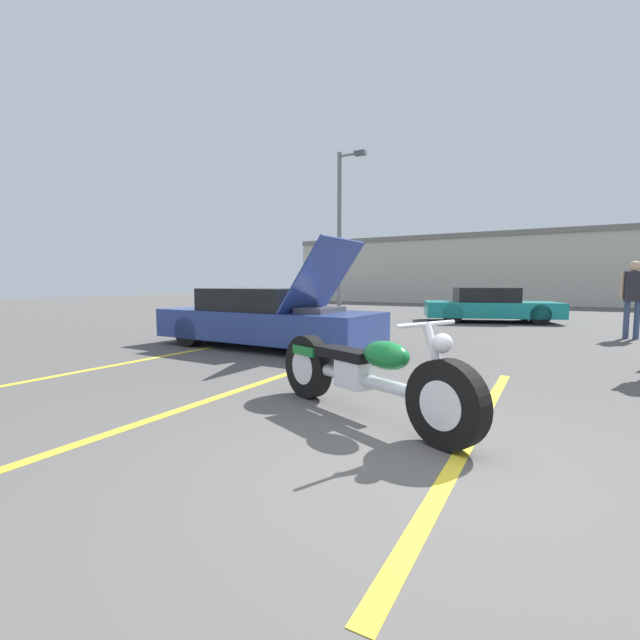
{
  "coord_description": "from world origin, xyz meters",
  "views": [
    {
      "loc": [
        0.75,
        -2.74,
        1.31
      ],
      "look_at": [
        -2.09,
        2.4,
        0.8
      ],
      "focal_mm": 24.0,
      "sensor_mm": 36.0,
      "label": 1
    }
  ],
  "objects_px": {
    "motorcycle": "(364,375)",
    "parked_car_left_row": "(489,306)",
    "spectator_far_lot": "(633,292)",
    "light_pole": "(341,225)",
    "show_car_hood_open": "(267,319)"
  },
  "relations": [
    {
      "from": "spectator_far_lot",
      "to": "light_pole",
      "type": "bearing_deg",
      "value": 158.91
    },
    {
      "from": "light_pole",
      "to": "parked_car_left_row",
      "type": "relative_size",
      "value": 1.42
    },
    {
      "from": "light_pole",
      "to": "parked_car_left_row",
      "type": "distance_m",
      "value": 6.63
    },
    {
      "from": "light_pole",
      "to": "motorcycle",
      "type": "relative_size",
      "value": 2.68
    },
    {
      "from": "show_car_hood_open",
      "to": "parked_car_left_row",
      "type": "xyz_separation_m",
      "value": [
        3.14,
        8.3,
        -0.04
      ]
    },
    {
      "from": "motorcycle",
      "to": "spectator_far_lot",
      "type": "relative_size",
      "value": 1.34
    },
    {
      "from": "parked_car_left_row",
      "to": "motorcycle",
      "type": "bearing_deg",
      "value": -106.92
    },
    {
      "from": "show_car_hood_open",
      "to": "spectator_far_lot",
      "type": "relative_size",
      "value": 2.6
    },
    {
      "from": "light_pole",
      "to": "show_car_hood_open",
      "type": "relative_size",
      "value": 1.39
    },
    {
      "from": "motorcycle",
      "to": "parked_car_left_row",
      "type": "xyz_separation_m",
      "value": [
        -0.4,
        11.58,
        0.13
      ]
    },
    {
      "from": "light_pole",
      "to": "spectator_far_lot",
      "type": "distance_m",
      "value": 10.38
    },
    {
      "from": "motorcycle",
      "to": "parked_car_left_row",
      "type": "relative_size",
      "value": 0.53
    },
    {
      "from": "show_car_hood_open",
      "to": "motorcycle",
      "type": "bearing_deg",
      "value": -40.11
    },
    {
      "from": "light_pole",
      "to": "show_car_hood_open",
      "type": "bearing_deg",
      "value": -73.12
    },
    {
      "from": "light_pole",
      "to": "show_car_hood_open",
      "type": "distance_m",
      "value": 9.76
    }
  ]
}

